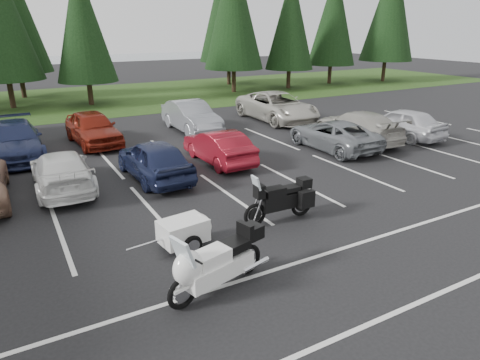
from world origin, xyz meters
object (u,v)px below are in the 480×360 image
car_far_3 (191,116)px  car_far_4 (277,107)px  car_near_7 (357,126)px  car_far_2 (93,128)px  cargo_trailer (183,234)px  car_near_4 (154,159)px  adventure_motorcycle (279,196)px  car_near_3 (62,171)px  car_near_6 (333,135)px  car_far_1 (15,140)px  car_near_5 (219,147)px  car_near_8 (402,123)px  touring_motorcycle (217,257)px

car_far_3 → car_far_4: size_ratio=0.80×
car_near_7 → car_far_2: 12.79m
car_far_3 → cargo_trailer: 12.99m
car_near_4 → adventure_motorcycle: (1.94, -5.32, 0.02)m
car_near_3 → car_near_4: (3.14, -0.50, 0.08)m
car_near_6 → car_near_7: (1.97, 0.51, 0.08)m
car_near_3 → car_far_1: 5.17m
car_near_3 → car_far_2: 6.11m
car_near_5 → car_far_3: car_far_3 is taller
car_near_7 → car_near_8: 2.55m
car_near_8 → touring_motorcycle: bearing=23.9°
car_far_2 → car_near_3: bearing=-115.4°
car_near_3 → touring_motorcycle: 8.30m
car_near_6 → car_far_2: car_far_2 is taller
car_far_2 → adventure_motorcycle: (2.90, -11.52, -0.02)m
car_near_8 → cargo_trailer: (-14.03, -5.36, -0.36)m
car_near_8 → car_near_5: bearing=-8.1°
car_near_6 → cargo_trailer: bearing=29.5°
car_near_4 → car_far_3: car_far_3 is taller
car_near_3 → car_near_4: car_near_4 is taller
car_near_7 → car_far_1: bearing=-14.5°
car_near_8 → touring_motorcycle: 15.95m
car_near_5 → car_far_4: (6.81, 5.84, 0.16)m
car_far_2 → touring_motorcycle: bearing=-95.2°
car_near_6 → car_near_8: bearing=179.8°
cargo_trailer → car_near_6: bearing=21.9°
car_near_4 → touring_motorcycle: touring_motorcycle is taller
car_near_3 → car_far_3: bearing=-139.4°
car_near_8 → car_far_2: car_far_2 is taller
car_near_3 → cargo_trailer: 6.31m
car_near_8 → car_far_2: 15.27m
adventure_motorcycle → car_far_3: bearing=80.7°
car_near_3 → car_far_4: (12.92, 5.97, 0.17)m
car_far_3 → adventure_motorcycle: car_far_3 is taller
touring_motorcycle → car_near_4: bearing=66.8°
car_far_2 → car_far_3: car_far_3 is taller
adventure_motorcycle → car_near_6: bearing=40.4°
car_near_8 → adventure_motorcycle: 12.19m
cargo_trailer → adventure_motorcycle: 3.05m
car_near_4 → car_near_7: (10.46, 0.45, -0.00)m
car_near_3 → car_far_4: size_ratio=0.76×
car_far_2 → car_near_5: bearing=-59.3°
car_far_1 → car_far_2: (3.38, 0.68, 0.03)m
car_near_6 → car_far_4: (1.28, 6.53, 0.17)m
car_near_7 → car_far_2: bearing=-22.4°
car_near_4 → car_near_7: size_ratio=0.85×
cargo_trailer → car_far_2: bearing=81.9°
car_far_2 → car_far_4: (10.73, 0.26, 0.05)m
car_far_2 → car_far_3: size_ratio=0.96×
car_near_7 → car_far_3: size_ratio=1.06×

